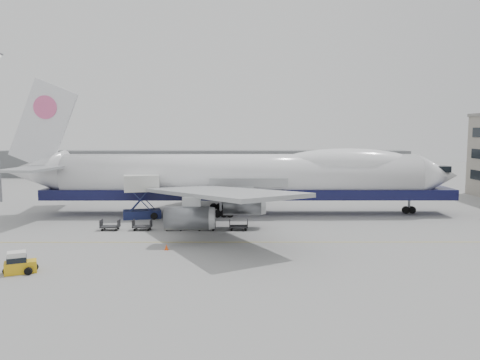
{
  "coord_description": "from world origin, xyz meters",
  "views": [
    {
      "loc": [
        -0.41,
        -56.79,
        12.28
      ],
      "look_at": [
        -0.24,
        6.0,
        5.68
      ],
      "focal_mm": 35.0,
      "sensor_mm": 36.0,
      "label": 1
    }
  ],
  "objects": [
    {
      "name": "dolly_2",
      "position": [
        -8.42,
        0.39,
        0.53
      ],
      "size": [
        2.3,
        1.35,
        1.3
      ],
      "color": "#2D2D30",
      "rests_on": "ground"
    },
    {
      "name": "dolly_4",
      "position": [
        -0.43,
        0.39,
        0.53
      ],
      "size": [
        2.3,
        1.35,
        1.3
      ],
      "color": "#2D2D30",
      "rests_on": "ground"
    },
    {
      "name": "traffic_cone",
      "position": [
        -7.91,
        -9.35,
        0.28
      ],
      "size": [
        0.4,
        0.4,
        0.59
      ],
      "rotation": [
        0.0,
        0.0,
        -0.28
      ],
      "color": "#E8460C",
      "rests_on": "ground"
    },
    {
      "name": "apron_line",
      "position": [
        0.0,
        -6.0,
        0.01
      ],
      "size": [
        60.0,
        0.15,
        0.01
      ],
      "primitive_type": "cube",
      "color": "gold",
      "rests_on": "ground"
    },
    {
      "name": "airliner",
      "position": [
        0.64,
        12.0,
        5.62
      ],
      "size": [
        67.0,
        55.3,
        19.98
      ],
      "color": "white",
      "rests_on": "ground"
    },
    {
      "name": "catering_truck",
      "position": [
        -14.1,
        8.52,
        3.45
      ],
      "size": [
        5.65,
        4.46,
        6.15
      ],
      "rotation": [
        0.0,
        0.0,
        0.24
      ],
      "color": "#1A224F",
      "rests_on": "ground"
    },
    {
      "name": "ground",
      "position": [
        0.0,
        0.0,
        0.0
      ],
      "size": [
        260.0,
        260.0,
        0.0
      ],
      "primitive_type": "plane",
      "color": "gray",
      "rests_on": "ground"
    },
    {
      "name": "hangar",
      "position": [
        -10.0,
        70.0,
        3.5
      ],
      "size": [
        110.0,
        8.0,
        7.0
      ],
      "primitive_type": "cube",
      "color": "slate",
      "rests_on": "ground"
    },
    {
      "name": "dolly_3",
      "position": [
        -4.43,
        0.39,
        0.53
      ],
      "size": [
        2.3,
        1.35,
        1.3
      ],
      "color": "#2D2D30",
      "rests_on": "ground"
    },
    {
      "name": "dolly_0",
      "position": [
        -16.42,
        0.39,
        0.53
      ],
      "size": [
        2.3,
        1.35,
        1.3
      ],
      "color": "#2D2D30",
      "rests_on": "ground"
    },
    {
      "name": "baggage_tug",
      "position": [
        -19.48,
        -17.22,
        0.84
      ],
      "size": [
        2.93,
        2.32,
        1.89
      ],
      "rotation": [
        0.0,
        0.0,
        0.42
      ],
      "color": "gold",
      "rests_on": "ground"
    },
    {
      "name": "dolly_1",
      "position": [
        -12.42,
        0.39,
        0.53
      ],
      "size": [
        2.3,
        1.35,
        1.3
      ],
      "color": "#2D2D30",
      "rests_on": "ground"
    }
  ]
}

